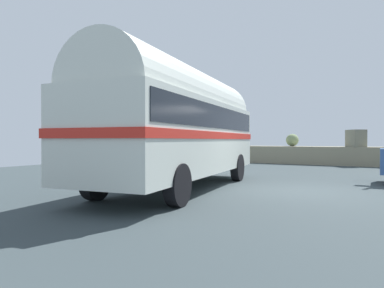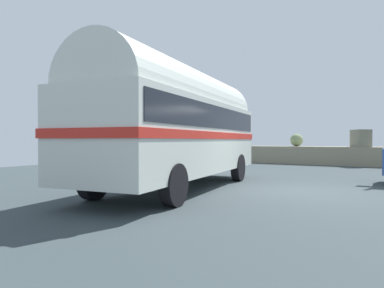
% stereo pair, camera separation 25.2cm
% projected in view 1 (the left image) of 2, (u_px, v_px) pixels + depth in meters
% --- Properties ---
extents(ground, '(32.00, 26.00, 0.02)m').
position_uv_depth(ground, '(301.00, 191.00, 9.94)').
color(ground, '#313C3F').
extents(breakwater, '(31.36, 2.04, 2.45)m').
position_uv_depth(breakwater, '(342.00, 153.00, 20.27)').
color(breakwater, gray).
rests_on(breakwater, ground).
extents(vintage_coach, '(3.62, 8.84, 3.70)m').
position_uv_depth(vintage_coach, '(180.00, 122.00, 10.39)').
color(vintage_coach, black).
rests_on(vintage_coach, ground).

